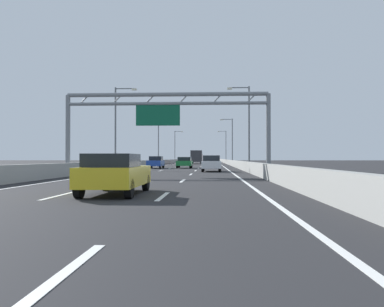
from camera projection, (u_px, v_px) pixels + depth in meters
The scene contains 52 objects.
ground_plane at pixel (198, 163), 100.81m from camera, with size 260.00×260.00×0.00m, color #262628.
lane_dash_left_1 at pixel (58, 196), 13.51m from camera, with size 0.16×3.00×0.01m, color white.
lane_dash_left_2 at pixel (120, 181), 22.50m from camera, with size 0.16×3.00×0.01m, color white.
lane_dash_left_3 at pixel (146, 174), 31.49m from camera, with size 0.16×3.00×0.01m, color white.
lane_dash_left_4 at pixel (161, 171), 40.48m from camera, with size 0.16×3.00×0.01m, color white.
lane_dash_left_5 at pixel (170, 168), 49.47m from camera, with size 0.16×3.00×0.01m, color white.
lane_dash_left_6 at pixel (176, 167), 58.45m from camera, with size 0.16×3.00×0.01m, color white.
lane_dash_left_7 at pixel (181, 166), 67.44m from camera, with size 0.16×3.00×0.01m, color white.
lane_dash_left_8 at pixel (185, 165), 76.43m from camera, with size 0.16×3.00×0.01m, color white.
lane_dash_left_9 at pixel (187, 164), 85.42m from camera, with size 0.16×3.00×0.01m, color white.
lane_dash_left_10 at pixel (190, 163), 94.41m from camera, with size 0.16×3.00×0.01m, color white.
lane_dash_left_11 at pixel (192, 163), 103.39m from camera, with size 0.16×3.00×0.01m, color white.
lane_dash_left_12 at pixel (193, 163), 112.38m from camera, with size 0.16×3.00×0.01m, color white.
lane_dash_left_13 at pixel (195, 162), 121.37m from camera, with size 0.16×3.00×0.01m, color white.
lane_dash_left_14 at pixel (196, 162), 130.36m from camera, with size 0.16×3.00×0.01m, color white.
lane_dash_left_15 at pixel (197, 162), 139.35m from camera, with size 0.16×3.00×0.01m, color white.
lane_dash_left_16 at pixel (198, 161), 148.34m from camera, with size 0.16×3.00×0.01m, color white.
lane_dash_left_17 at pixel (199, 161), 157.32m from camera, with size 0.16×3.00×0.01m, color white.
lane_dash_right_0 at pixel (61, 275), 4.35m from camera, with size 0.16×3.00×0.01m, color white.
lane_dash_right_1 at pixel (163, 196), 13.33m from camera, with size 0.16×3.00×0.01m, color white.
lane_dash_right_2 at pixel (183, 181), 22.32m from camera, with size 0.16×3.00×0.01m, color white.
lane_dash_right_3 at pixel (191, 174), 31.31m from camera, with size 0.16×3.00×0.01m, color white.
lane_dash_right_4 at pixel (196, 171), 40.30m from camera, with size 0.16×3.00×0.01m, color white.
lane_dash_right_5 at pixel (199, 168), 49.29m from camera, with size 0.16×3.00×0.01m, color white.
lane_dash_right_6 at pixel (201, 167), 58.27m from camera, with size 0.16×3.00×0.01m, color white.
lane_dash_right_7 at pixel (202, 166), 67.26m from camera, with size 0.16×3.00×0.01m, color white.
lane_dash_right_8 at pixel (203, 165), 76.25m from camera, with size 0.16×3.00×0.01m, color white.
lane_dash_right_9 at pixel (204, 164), 85.24m from camera, with size 0.16×3.00×0.01m, color white.
lane_dash_right_10 at pixel (205, 163), 94.23m from camera, with size 0.16×3.00×0.01m, color white.
lane_dash_right_11 at pixel (205, 163), 103.21m from camera, with size 0.16×3.00×0.01m, color white.
lane_dash_right_12 at pixel (206, 163), 112.20m from camera, with size 0.16×3.00×0.01m, color white.
lane_dash_right_13 at pixel (206, 162), 121.19m from camera, with size 0.16×3.00×0.01m, color white.
lane_dash_right_14 at pixel (207, 162), 130.18m from camera, with size 0.16×3.00×0.01m, color white.
lane_dash_right_15 at pixel (207, 162), 139.17m from camera, with size 0.16×3.00×0.01m, color white.
lane_dash_right_16 at pixel (207, 162), 148.15m from camera, with size 0.16×3.00×0.01m, color white.
lane_dash_right_17 at pixel (208, 161), 157.14m from camera, with size 0.16×3.00×0.01m, color white.
edge_line_left at pixel (173, 164), 89.09m from camera, with size 0.16×176.00×0.01m, color white.
edge_line_right at pixel (220, 164), 88.56m from camera, with size 0.16×176.00×0.01m, color white.
barrier_left at pixel (175, 161), 111.15m from camera, with size 0.45×220.00×0.95m.
barrier_right at pixel (224, 161), 110.45m from camera, with size 0.45×220.00×0.95m.
sign_gantry at pixel (166, 112), 30.38m from camera, with size 15.85×0.36×6.36m.
streetlamp_left_mid at pixel (117, 123), 45.74m from camera, with size 2.58×0.28×9.50m.
streetlamp_right_mid at pixel (247, 122), 44.99m from camera, with size 2.58×0.28×9.50m.
streetlamp_left_far at pixel (160, 138), 82.54m from camera, with size 2.58×0.28×9.50m.
streetlamp_right_far at pixel (231, 138), 81.79m from camera, with size 2.58×0.28×9.50m.
streetlamp_left_distant at pixel (176, 145), 119.34m from camera, with size 2.58×0.28×9.50m.
streetlamp_right_distant at pixel (225, 144), 118.60m from camera, with size 2.58×0.28×9.50m.
yellow_car at pixel (115, 173), 14.12m from camera, with size 1.85×4.29×1.45m.
green_car at pixel (185, 162), 51.01m from camera, with size 1.88×4.16×1.43m.
white_car at pixel (211, 163), 38.30m from camera, with size 1.83×4.32×1.55m.
blue_car at pixel (156, 162), 49.67m from camera, with size 1.74×4.22×1.52m.
box_truck at pixel (197, 157), 89.10m from camera, with size 2.38×8.57×2.97m.
Camera 1 is at (3.46, -0.78, 1.30)m, focal length 36.99 mm.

